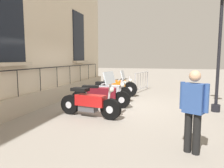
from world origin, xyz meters
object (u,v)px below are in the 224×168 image
at_px(motorcycle_orange, 116,87).
at_px(pedestrian_standing, 193,108).
at_px(motorcycle_red, 90,103).
at_px(lamppost, 221,15).
at_px(motorcycle_maroon, 101,96).
at_px(crowd_barrier, 142,81).
at_px(motorcycle_silver, 109,91).

distance_m(motorcycle_orange, pedestrian_standing, 6.17).
relative_size(motorcycle_red, lamppost, 0.48).
distance_m(motorcycle_red, pedestrian_standing, 3.31).
relative_size(motorcycle_red, motorcycle_maroon, 0.95).
relative_size(motorcycle_maroon, crowd_barrier, 1.17).
bearing_deg(motorcycle_silver, lamppost, -10.72).
bearing_deg(motorcycle_red, motorcycle_maroon, 93.42).
distance_m(lamppost, crowd_barrier, 5.39).
relative_size(motorcycle_silver, motorcycle_orange, 0.92).
bearing_deg(pedestrian_standing, motorcycle_red, 146.53).
bearing_deg(crowd_barrier, motorcycle_maroon, -102.89).
distance_m(lamppost, pedestrian_standing, 4.31).
distance_m(motorcycle_maroon, motorcycle_orange, 2.40).
distance_m(motorcycle_silver, pedestrian_standing, 5.12).
xyz_separation_m(motorcycle_orange, lamppost, (3.95, -1.95, 2.71)).
height_order(motorcycle_silver, crowd_barrier, motorcycle_silver).
distance_m(motorcycle_maroon, motorcycle_silver, 1.20).
xyz_separation_m(motorcycle_maroon, pedestrian_standing, (2.81, -3.04, 0.44)).
relative_size(motorcycle_maroon, lamppost, 0.50).
relative_size(motorcycle_maroon, motorcycle_silver, 1.14).
height_order(motorcycle_maroon, motorcycle_silver, motorcycle_silver).
bearing_deg(lamppost, motorcycle_maroon, -173.35).
distance_m(motorcycle_red, motorcycle_orange, 3.64).
height_order(motorcycle_orange, crowd_barrier, crowd_barrier).
bearing_deg(motorcycle_maroon, motorcycle_orange, 91.24).
bearing_deg(pedestrian_standing, motorcycle_orange, 117.71).
height_order(motorcycle_orange, pedestrian_standing, pedestrian_standing).
bearing_deg(crowd_barrier, motorcycle_silver, -108.20).
bearing_deg(motorcycle_orange, motorcycle_silver, -88.64).
bearing_deg(motorcycle_orange, motorcycle_maroon, -88.76).
bearing_deg(motorcycle_silver, motorcycle_maroon, -88.89).
xyz_separation_m(motorcycle_red, crowd_barrier, (0.88, 5.40, 0.13)).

